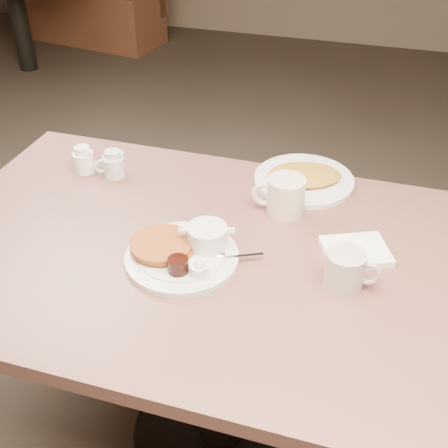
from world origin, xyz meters
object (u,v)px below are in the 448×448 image
(main_plate, at_px, (184,250))
(hash_plate, at_px, (304,178))
(creamer_right, at_px, (83,160))
(diner_table, at_px, (222,303))
(coffee_mug_far, at_px, (284,196))
(creamer_left, at_px, (113,165))
(coffee_mug_near, at_px, (346,270))

(main_plate, relative_size, hash_plate, 0.98)
(main_plate, xyz_separation_m, creamer_right, (-0.43, 0.30, 0.01))
(main_plate, bearing_deg, diner_table, 30.16)
(hash_plate, bearing_deg, creamer_right, -168.84)
(coffee_mug_far, distance_m, hash_plate, 0.17)
(main_plate, height_order, creamer_left, creamer_left)
(main_plate, bearing_deg, creamer_left, 137.75)
(coffee_mug_near, distance_m, creamer_left, 0.76)
(coffee_mug_near, distance_m, coffee_mug_far, 0.32)
(diner_table, relative_size, coffee_mug_near, 11.79)
(coffee_mug_far, height_order, creamer_right, coffee_mug_far)
(main_plate, xyz_separation_m, creamer_left, (-0.33, 0.30, 0.01))
(main_plate, relative_size, coffee_mug_near, 2.82)
(coffee_mug_near, relative_size, creamer_right, 1.48)
(diner_table, bearing_deg, creamer_right, 153.47)
(coffee_mug_far, bearing_deg, main_plate, -125.43)
(main_plate, relative_size, coffee_mug_far, 2.40)
(creamer_left, bearing_deg, main_plate, -42.25)
(creamer_left, bearing_deg, coffee_mug_far, -4.17)
(diner_table, bearing_deg, creamer_left, 148.23)
(creamer_left, distance_m, hash_plate, 0.55)
(diner_table, distance_m, creamer_left, 0.52)
(coffee_mug_near, height_order, creamer_right, coffee_mug_near)
(coffee_mug_near, distance_m, hash_plate, 0.45)
(coffee_mug_near, height_order, hash_plate, coffee_mug_near)
(coffee_mug_near, relative_size, hash_plate, 0.35)
(coffee_mug_far, relative_size, creamer_left, 1.69)
(diner_table, relative_size, creamer_right, 17.44)
(coffee_mug_near, bearing_deg, creamer_left, 157.88)
(main_plate, relative_size, creamer_left, 4.07)
(main_plate, bearing_deg, hash_plate, 63.52)
(main_plate, height_order, creamer_right, creamer_right)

